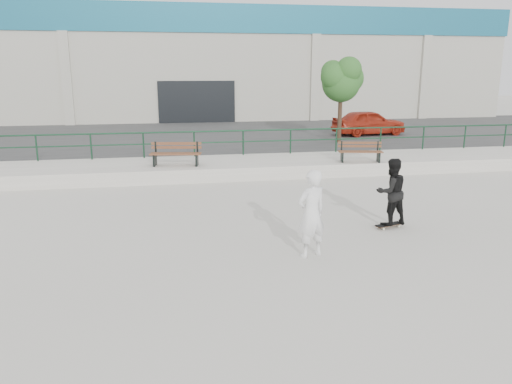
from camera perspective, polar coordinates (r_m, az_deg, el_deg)
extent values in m
plane|color=#B2AFA3|center=(10.33, 2.44, -8.60)|extent=(120.00, 120.00, 0.00)
cube|color=#BBB6AB|center=(19.28, -3.80, 2.80)|extent=(30.00, 3.00, 0.50)
cube|color=#393939|center=(27.63, -5.86, 6.13)|extent=(60.00, 14.00, 0.50)
cylinder|color=#153C25|center=(20.36, -4.28, 6.95)|extent=(28.00, 0.06, 0.06)
cylinder|color=#153C25|center=(20.42, -4.26, 5.69)|extent=(28.00, 0.05, 0.05)
cylinder|color=#153C25|center=(20.89, -23.78, 4.60)|extent=(0.06, 0.06, 1.00)
cylinder|color=#153C25|center=(20.51, -18.33, 4.93)|extent=(0.06, 0.06, 1.00)
cylinder|color=#153C25|center=(20.33, -12.73, 5.21)|extent=(0.06, 0.06, 1.00)
cylinder|color=#153C25|center=(20.35, -7.07, 5.46)|extent=(0.06, 0.06, 1.00)
cylinder|color=#153C25|center=(20.56, -1.47, 5.64)|extent=(0.06, 0.06, 1.00)
cylinder|color=#153C25|center=(20.96, 3.96, 5.77)|extent=(0.06, 0.06, 1.00)
cylinder|color=#153C25|center=(21.53, 9.16, 5.85)|extent=(0.06, 0.06, 1.00)
cylinder|color=#153C25|center=(22.28, 14.04, 5.87)|extent=(0.06, 0.06, 1.00)
cylinder|color=#153C25|center=(23.17, 18.58, 5.86)|extent=(0.06, 0.06, 1.00)
cylinder|color=#153C25|center=(24.20, 22.76, 5.82)|extent=(0.06, 0.06, 1.00)
cylinder|color=#153C25|center=(25.34, 26.57, 5.75)|extent=(0.06, 0.06, 1.00)
cube|color=#B6B4A3|center=(41.35, -7.62, 13.85)|extent=(44.00, 16.00, 8.00)
cube|color=#185F7B|center=(41.47, -7.77, 18.13)|extent=(44.20, 16.20, 1.80)
cube|color=black|center=(33.40, -6.76, 9.77)|extent=(5.00, 0.15, 3.20)
cube|color=#B6B4A3|center=(33.72, -20.81, 11.57)|extent=(0.60, 0.25, 6.20)
cube|color=#B6B4A3|center=(34.72, 6.78, 12.40)|extent=(0.60, 0.25, 6.20)
cube|color=#B6B4A3|center=(37.84, 18.70, 11.90)|extent=(0.60, 0.25, 6.20)
cube|color=brown|center=(18.28, -9.25, 4.24)|extent=(1.84, 0.44, 0.04)
cube|color=brown|center=(18.46, -9.17, 4.34)|extent=(1.84, 0.44, 0.04)
cube|color=brown|center=(18.64, -9.09, 4.43)|extent=(1.84, 0.44, 0.04)
cube|color=brown|center=(18.69, -9.07, 5.06)|extent=(1.82, 0.36, 0.10)
cube|color=brown|center=(18.67, -9.09, 5.50)|extent=(1.82, 0.36, 0.10)
cube|color=black|center=(18.63, -11.48, 3.62)|extent=(0.15, 0.52, 0.43)
cube|color=black|center=(18.82, -11.40, 5.02)|extent=(0.07, 0.06, 0.43)
cube|color=black|center=(18.40, -6.77, 3.67)|extent=(0.15, 0.52, 0.43)
cube|color=black|center=(18.59, -6.72, 5.09)|extent=(0.07, 0.06, 0.43)
cube|color=brown|center=(19.22, 11.94, 4.45)|extent=(1.64, 0.45, 0.04)
cube|color=brown|center=(19.38, 11.85, 4.53)|extent=(1.64, 0.45, 0.04)
cube|color=brown|center=(19.54, 11.77, 4.61)|extent=(1.64, 0.45, 0.04)
cube|color=brown|center=(19.58, 11.76, 5.15)|extent=(1.63, 0.38, 0.09)
cube|color=brown|center=(19.56, 11.78, 5.53)|extent=(1.63, 0.38, 0.09)
cube|color=black|center=(19.30, 9.80, 3.98)|extent=(0.15, 0.46, 0.39)
cube|color=black|center=(19.47, 9.75, 5.20)|extent=(0.06, 0.06, 0.39)
cube|color=black|center=(19.54, 13.82, 3.90)|extent=(0.15, 0.46, 0.39)
cube|color=black|center=(19.72, 13.74, 5.10)|extent=(0.06, 0.06, 0.39)
cylinder|color=brown|center=(24.48, 9.55, 8.44)|extent=(0.20, 0.20, 2.41)
sphere|color=#2C6123|center=(24.38, 9.70, 12.19)|extent=(1.80, 1.80, 1.80)
sphere|color=#2C6123|center=(24.84, 10.60, 12.65)|extent=(1.40, 1.40, 1.40)
sphere|color=#2C6123|center=(24.06, 8.98, 12.92)|extent=(1.30, 1.30, 1.30)
sphere|color=#2C6123|center=(24.07, 10.56, 13.57)|extent=(1.20, 1.20, 1.20)
sphere|color=#2C6123|center=(24.65, 8.75, 13.41)|extent=(1.10, 1.10, 1.10)
imported|color=#AB2715|center=(27.58, 12.76, 7.77)|extent=(4.08, 2.05, 1.34)
cube|color=black|center=(13.22, 14.96, -3.59)|extent=(0.80, 0.43, 0.02)
cube|color=brown|center=(13.22, 14.95, -3.65)|extent=(0.80, 0.43, 0.01)
cube|color=gray|center=(13.06, 14.11, -3.94)|extent=(0.11, 0.17, 0.03)
cube|color=gray|center=(13.40, 15.76, -3.58)|extent=(0.11, 0.17, 0.03)
cylinder|color=beige|center=(13.00, 14.38, -4.12)|extent=(0.06, 0.04, 0.06)
cylinder|color=beige|center=(13.13, 13.82, -3.90)|extent=(0.06, 0.04, 0.06)
cylinder|color=beige|center=(13.34, 16.04, -3.76)|extent=(0.06, 0.04, 0.06)
cylinder|color=beige|center=(13.47, 15.48, -3.55)|extent=(0.06, 0.04, 0.06)
imported|color=black|center=(12.99, 15.19, 0.03)|extent=(0.92, 0.77, 1.70)
imported|color=white|center=(10.67, 6.35, -2.49)|extent=(0.81, 0.67, 1.91)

